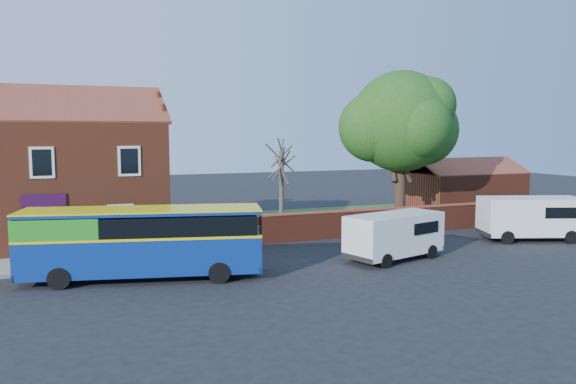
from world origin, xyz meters
name	(u,v)px	position (x,y,z in m)	size (l,w,h in m)	color
ground	(229,282)	(0.00, 0.00, 0.00)	(120.00, 120.00, 0.00)	black
pavement	(45,265)	(-7.00, 5.75, 0.06)	(18.00, 3.50, 0.12)	gray
kerb	(44,273)	(-7.00, 4.00, 0.07)	(18.00, 0.15, 0.14)	slate
grass_strip	(358,218)	(13.00, 13.00, 0.02)	(26.00, 12.00, 0.04)	#426B28
shop_building	(45,181)	(-7.02, 11.50, 3.41)	(12.30, 8.13, 10.50)	brown
boundary_wall	(406,219)	(13.00, 7.00, 0.81)	(22.00, 0.38, 1.60)	maroon
outbuilding	(463,191)	(22.00, 13.00, 1.61)	(8.20, 5.06, 4.17)	maroon
bus	(135,239)	(-3.42, 1.85, 1.66)	(9.89, 4.53, 2.92)	navy
van_near	(395,234)	(8.43, 1.10, 1.22)	(5.33, 3.30, 2.18)	white
van_far	(531,216)	(18.18, 2.44, 1.35)	(5.91, 3.91, 2.41)	white
large_tree	(401,125)	(14.17, 9.64, 6.52)	(8.17, 6.46, 9.96)	black
bare_tree	(281,187)	(6.04, 9.89, 2.77)	(2.02, 2.41, 5.40)	#4C4238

